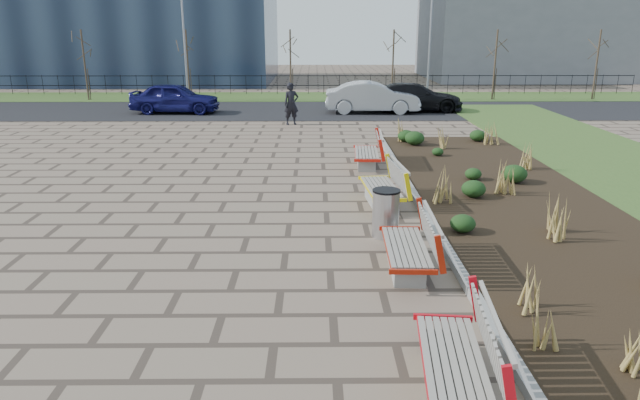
{
  "coord_description": "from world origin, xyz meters",
  "views": [
    {
      "loc": [
        1.4,
        -7.69,
        4.14
      ],
      "look_at": [
        1.5,
        3.0,
        0.9
      ],
      "focal_mm": 32.0,
      "sensor_mm": 36.0,
      "label": 1
    }
  ],
  "objects_px": {
    "car_silver": "(372,97)",
    "bench_b": "(406,244)",
    "bench_a": "(453,354)",
    "car_black": "(414,97)",
    "pedestrian": "(291,104)",
    "car_blue": "(175,98)",
    "lamp_east": "(429,48)",
    "bench_d": "(366,151)",
    "litter_bin": "(386,214)",
    "bench_c": "(381,185)",
    "lamp_west": "(185,48)"
  },
  "relations": [
    {
      "from": "car_silver",
      "to": "bench_b",
      "type": "bearing_deg",
      "value": 178.38
    },
    {
      "from": "bench_a",
      "to": "car_black",
      "type": "height_order",
      "value": "car_black"
    },
    {
      "from": "bench_b",
      "to": "pedestrian",
      "type": "xyz_separation_m",
      "value": [
        -2.62,
        15.92,
        0.42
      ]
    },
    {
      "from": "car_blue",
      "to": "lamp_east",
      "type": "height_order",
      "value": "lamp_east"
    },
    {
      "from": "bench_a",
      "to": "car_silver",
      "type": "relative_size",
      "value": 0.45
    },
    {
      "from": "car_black",
      "to": "lamp_east",
      "type": "bearing_deg",
      "value": -16.04
    },
    {
      "from": "bench_a",
      "to": "bench_b",
      "type": "relative_size",
      "value": 1.0
    },
    {
      "from": "lamp_east",
      "to": "bench_d",
      "type": "bearing_deg",
      "value": -106.92
    },
    {
      "from": "litter_bin",
      "to": "lamp_east",
      "type": "bearing_deg",
      "value": 77.18
    },
    {
      "from": "bench_c",
      "to": "car_black",
      "type": "distance_m",
      "value": 16.52
    },
    {
      "from": "bench_c",
      "to": "lamp_west",
      "type": "xyz_separation_m",
      "value": [
        -9.0,
        20.45,
        2.54
      ]
    },
    {
      "from": "bench_d",
      "to": "lamp_west",
      "type": "relative_size",
      "value": 0.35
    },
    {
      "from": "bench_d",
      "to": "car_silver",
      "type": "bearing_deg",
      "value": 86.84
    },
    {
      "from": "car_silver",
      "to": "lamp_east",
      "type": "bearing_deg",
      "value": -34.52
    },
    {
      "from": "bench_d",
      "to": "lamp_east",
      "type": "distance_m",
      "value": 17.37
    },
    {
      "from": "car_silver",
      "to": "bench_a",
      "type": "bearing_deg",
      "value": 178.98
    },
    {
      "from": "pedestrian",
      "to": "lamp_west",
      "type": "relative_size",
      "value": 0.31
    },
    {
      "from": "car_silver",
      "to": "lamp_west",
      "type": "bearing_deg",
      "value": 66.54
    },
    {
      "from": "bench_c",
      "to": "lamp_west",
      "type": "height_order",
      "value": "lamp_west"
    },
    {
      "from": "bench_b",
      "to": "bench_d",
      "type": "distance_m",
      "value": 7.91
    },
    {
      "from": "car_blue",
      "to": "car_silver",
      "type": "xyz_separation_m",
      "value": [
        9.88,
        -0.06,
        0.03
      ]
    },
    {
      "from": "bench_b",
      "to": "bench_c",
      "type": "height_order",
      "value": "same"
    },
    {
      "from": "bench_d",
      "to": "bench_c",
      "type": "bearing_deg",
      "value": -86.69
    },
    {
      "from": "bench_b",
      "to": "bench_d",
      "type": "xyz_separation_m",
      "value": [
        0.0,
        7.91,
        0.0
      ]
    },
    {
      "from": "car_blue",
      "to": "lamp_west",
      "type": "relative_size",
      "value": 0.73
    },
    {
      "from": "bench_b",
      "to": "litter_bin",
      "type": "relative_size",
      "value": 2.14
    },
    {
      "from": "lamp_east",
      "to": "car_silver",
      "type": "bearing_deg",
      "value": -126.74
    },
    {
      "from": "bench_b",
      "to": "lamp_west",
      "type": "xyz_separation_m",
      "value": [
        -9.0,
        24.35,
        2.54
      ]
    },
    {
      "from": "car_blue",
      "to": "car_silver",
      "type": "distance_m",
      "value": 9.88
    },
    {
      "from": "litter_bin",
      "to": "bench_b",
      "type": "bearing_deg",
      "value": -85.0
    },
    {
      "from": "bench_c",
      "to": "car_silver",
      "type": "height_order",
      "value": "car_silver"
    },
    {
      "from": "bench_a",
      "to": "bench_d",
      "type": "bearing_deg",
      "value": 95.98
    },
    {
      "from": "bench_c",
      "to": "lamp_east",
      "type": "height_order",
      "value": "lamp_east"
    },
    {
      "from": "litter_bin",
      "to": "bench_c",
      "type": "bearing_deg",
      "value": 86.05
    },
    {
      "from": "bench_b",
      "to": "car_black",
      "type": "relative_size",
      "value": 0.43
    },
    {
      "from": "car_silver",
      "to": "lamp_west",
      "type": "relative_size",
      "value": 0.78
    },
    {
      "from": "litter_bin",
      "to": "pedestrian",
      "type": "height_order",
      "value": "pedestrian"
    },
    {
      "from": "pedestrian",
      "to": "lamp_east",
      "type": "distance_m",
      "value": 11.56
    },
    {
      "from": "bench_d",
      "to": "car_silver",
      "type": "distance_m",
      "value": 11.56
    },
    {
      "from": "bench_c",
      "to": "car_silver",
      "type": "xyz_separation_m",
      "value": [
        1.3,
        15.49,
        0.29
      ]
    },
    {
      "from": "car_black",
      "to": "bench_a",
      "type": "bearing_deg",
      "value": 174.46
    },
    {
      "from": "litter_bin",
      "to": "lamp_east",
      "type": "height_order",
      "value": "lamp_east"
    },
    {
      "from": "bench_b",
      "to": "lamp_east",
      "type": "relative_size",
      "value": 0.35
    },
    {
      "from": "car_blue",
      "to": "bench_c",
      "type": "bearing_deg",
      "value": -148.42
    },
    {
      "from": "pedestrian",
      "to": "bench_c",
      "type": "bearing_deg",
      "value": -96.57
    },
    {
      "from": "bench_b",
      "to": "bench_c",
      "type": "xyz_separation_m",
      "value": [
        0.0,
        3.9,
        0.0
      ]
    },
    {
      "from": "bench_d",
      "to": "bench_a",
      "type": "bearing_deg",
      "value": -86.69
    },
    {
      "from": "bench_c",
      "to": "car_black",
      "type": "relative_size",
      "value": 0.43
    },
    {
      "from": "bench_b",
      "to": "car_silver",
      "type": "relative_size",
      "value": 0.45
    },
    {
      "from": "bench_d",
      "to": "pedestrian",
      "type": "distance_m",
      "value": 8.44
    }
  ]
}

